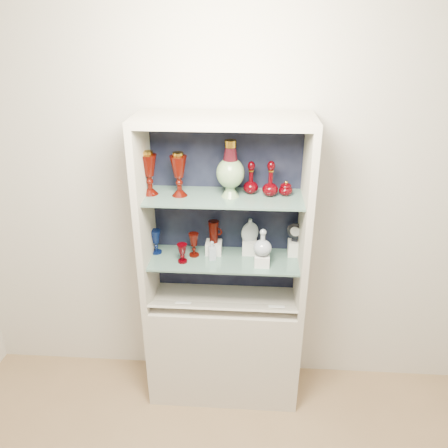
# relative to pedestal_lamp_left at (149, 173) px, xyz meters

# --- Properties ---
(wall_back) EXTENTS (3.50, 0.02, 2.80)m
(wall_back) POSITION_rel_pedestal_lamp_left_xyz_m (0.44, 0.19, -0.20)
(wall_back) COLOR beige
(wall_back) RESTS_ON ground
(cabinet_base) EXTENTS (1.00, 0.40, 0.75)m
(cabinet_base) POSITION_rel_pedestal_lamp_left_xyz_m (0.44, -0.03, -1.23)
(cabinet_base) COLOR beige
(cabinet_base) RESTS_ON ground
(cabinet_back_panel) EXTENTS (0.98, 0.02, 1.15)m
(cabinet_back_panel) POSITION_rel_pedestal_lamp_left_xyz_m (0.44, 0.16, -0.28)
(cabinet_back_panel) COLOR black
(cabinet_back_panel) RESTS_ON cabinet_base
(cabinet_side_left) EXTENTS (0.04, 0.40, 1.15)m
(cabinet_side_left) POSITION_rel_pedestal_lamp_left_xyz_m (-0.04, -0.03, -0.28)
(cabinet_side_left) COLOR beige
(cabinet_side_left) RESTS_ON cabinet_base
(cabinet_side_right) EXTENTS (0.04, 0.40, 1.15)m
(cabinet_side_right) POSITION_rel_pedestal_lamp_left_xyz_m (0.92, -0.03, -0.28)
(cabinet_side_right) COLOR beige
(cabinet_side_right) RESTS_ON cabinet_base
(cabinet_top_cap) EXTENTS (1.00, 0.40, 0.04)m
(cabinet_top_cap) POSITION_rel_pedestal_lamp_left_xyz_m (0.44, -0.03, 0.32)
(cabinet_top_cap) COLOR beige
(cabinet_top_cap) RESTS_ON cabinet_side_left
(shelf_lower) EXTENTS (0.92, 0.34, 0.01)m
(shelf_lower) POSITION_rel_pedestal_lamp_left_xyz_m (0.44, -0.01, -0.56)
(shelf_lower) COLOR slate
(shelf_lower) RESTS_ON cabinet_side_left
(shelf_upper) EXTENTS (0.92, 0.34, 0.01)m
(shelf_upper) POSITION_rel_pedestal_lamp_left_xyz_m (0.44, -0.01, -0.14)
(shelf_upper) COLOR slate
(shelf_upper) RESTS_ON cabinet_side_left
(label_ledge) EXTENTS (0.92, 0.17, 0.09)m
(label_ledge) POSITION_rel_pedestal_lamp_left_xyz_m (0.44, -0.14, -0.82)
(label_ledge) COLOR beige
(label_ledge) RESTS_ON cabinet_base
(label_card_0) EXTENTS (0.10, 0.06, 0.03)m
(label_card_0) POSITION_rel_pedestal_lamp_left_xyz_m (0.19, -0.14, -0.81)
(label_card_0) COLOR white
(label_card_0) RESTS_ON label_ledge
(label_card_1) EXTENTS (0.10, 0.06, 0.03)m
(label_card_1) POSITION_rel_pedestal_lamp_left_xyz_m (0.78, -0.14, -0.81)
(label_card_1) COLOR white
(label_card_1) RESTS_ON label_ledge
(pedestal_lamp_left) EXTENTS (0.10, 0.10, 0.26)m
(pedestal_lamp_left) POSITION_rel_pedestal_lamp_left_xyz_m (0.00, 0.00, 0.00)
(pedestal_lamp_left) COLOR #420A04
(pedestal_lamp_left) RESTS_ON shelf_upper
(pedestal_lamp_right) EXTENTS (0.12, 0.12, 0.26)m
(pedestal_lamp_right) POSITION_rel_pedestal_lamp_left_xyz_m (0.18, -0.01, -0.00)
(pedestal_lamp_right) COLOR #420A04
(pedestal_lamp_right) RESTS_ON shelf_upper
(enamel_urn) EXTENTS (0.21, 0.21, 0.33)m
(enamel_urn) POSITION_rel_pedestal_lamp_left_xyz_m (0.47, -0.00, 0.04)
(enamel_urn) COLOR #0C4C2E
(enamel_urn) RESTS_ON shelf_upper
(ruby_decanter_a) EXTENTS (0.11, 0.11, 0.24)m
(ruby_decanter_a) POSITION_rel_pedestal_lamp_left_xyz_m (0.71, 0.02, -0.01)
(ruby_decanter_a) COLOR #460005
(ruby_decanter_a) RESTS_ON shelf_upper
(ruby_decanter_b) EXTENTS (0.11, 0.11, 0.21)m
(ruby_decanter_b) POSITION_rel_pedestal_lamp_left_xyz_m (0.59, 0.05, -0.03)
(ruby_decanter_b) COLOR #460005
(ruby_decanter_b) RESTS_ON shelf_upper
(lidded_bowl) EXTENTS (0.09, 0.09, 0.09)m
(lidded_bowl) POSITION_rel_pedestal_lamp_left_xyz_m (0.80, 0.03, -0.08)
(lidded_bowl) COLOR #460005
(lidded_bowl) RESTS_ON shelf_upper
(cobalt_goblet) EXTENTS (0.07, 0.07, 0.16)m
(cobalt_goblet) POSITION_rel_pedestal_lamp_left_xyz_m (0.00, 0.04, -0.47)
(cobalt_goblet) COLOR #0A1647
(cobalt_goblet) RESTS_ON shelf_lower
(ruby_goblet_tall) EXTENTS (0.08, 0.08, 0.16)m
(ruby_goblet_tall) POSITION_rel_pedestal_lamp_left_xyz_m (0.25, 0.02, -0.47)
(ruby_goblet_tall) COLOR #420A04
(ruby_goblet_tall) RESTS_ON shelf_lower
(ruby_goblet_small) EXTENTS (0.07, 0.07, 0.12)m
(ruby_goblet_small) POSITION_rel_pedestal_lamp_left_xyz_m (0.19, -0.07, -0.49)
(ruby_goblet_small) COLOR #460005
(ruby_goblet_small) RESTS_ON shelf_lower
(riser_ruby_pitcher) EXTENTS (0.10, 0.10, 0.08)m
(riser_ruby_pitcher) POSITION_rel_pedestal_lamp_left_xyz_m (0.37, 0.06, -0.51)
(riser_ruby_pitcher) COLOR silver
(riser_ruby_pitcher) RESTS_ON shelf_lower
(ruby_pitcher) EXTENTS (0.12, 0.10, 0.14)m
(ruby_pitcher) POSITION_rel_pedestal_lamp_left_xyz_m (0.37, 0.06, -0.40)
(ruby_pitcher) COLOR #420A04
(ruby_pitcher) RESTS_ON riser_ruby_pitcher
(clear_square_bottle) EXTENTS (0.06, 0.06, 0.13)m
(clear_square_bottle) POSITION_rel_pedestal_lamp_left_xyz_m (0.36, -0.02, -0.49)
(clear_square_bottle) COLOR #929CAC
(clear_square_bottle) RESTS_ON shelf_lower
(riser_flat_flask) EXTENTS (0.09, 0.09, 0.09)m
(riser_flat_flask) POSITION_rel_pedestal_lamp_left_xyz_m (0.60, 0.08, -0.51)
(riser_flat_flask) COLOR silver
(riser_flat_flask) RESTS_ON shelf_lower
(flat_flask) EXTENTS (0.12, 0.07, 0.16)m
(flat_flask) POSITION_rel_pedestal_lamp_left_xyz_m (0.60, 0.08, -0.38)
(flat_flask) COLOR #A2AEB4
(flat_flask) RESTS_ON riser_flat_flask
(riser_clear_round_decanter) EXTENTS (0.09, 0.09, 0.07)m
(riser_clear_round_decanter) POSITION_rel_pedestal_lamp_left_xyz_m (0.67, -0.07, -0.52)
(riser_clear_round_decanter) COLOR silver
(riser_clear_round_decanter) RESTS_ON shelf_lower
(clear_round_decanter) EXTENTS (0.12, 0.12, 0.16)m
(clear_round_decanter) POSITION_rel_pedestal_lamp_left_xyz_m (0.67, -0.07, -0.40)
(clear_round_decanter) COLOR #929CAC
(clear_round_decanter) RESTS_ON riser_clear_round_decanter
(riser_cameo_medallion) EXTENTS (0.08, 0.08, 0.10)m
(riser_cameo_medallion) POSITION_rel_pedestal_lamp_left_xyz_m (0.88, 0.07, -0.50)
(riser_cameo_medallion) COLOR silver
(riser_cameo_medallion) RESTS_ON shelf_lower
(cameo_medallion) EXTENTS (0.11, 0.07, 0.12)m
(cameo_medallion) POSITION_rel_pedestal_lamp_left_xyz_m (0.88, 0.07, -0.39)
(cameo_medallion) COLOR black
(cameo_medallion) RESTS_ON riser_cameo_medallion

